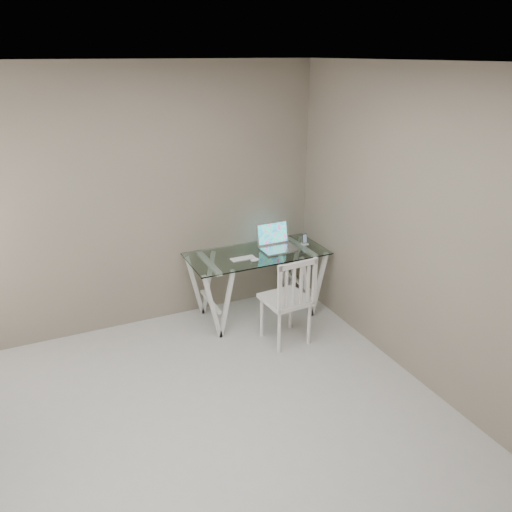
{
  "coord_description": "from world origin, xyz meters",
  "views": [
    {
      "loc": [
        -0.92,
        -2.67,
        2.76
      ],
      "look_at": [
        1.04,
        1.55,
        0.85
      ],
      "focal_mm": 35.0,
      "sensor_mm": 36.0,
      "label": 1
    }
  ],
  "objects": [
    {
      "name": "mouse",
      "position": [
        1.07,
        1.65,
        0.76
      ],
      "size": [
        0.1,
        0.06,
        0.03
      ],
      "primitive_type": "ellipsoid",
      "color": "white",
      "rests_on": "desk"
    },
    {
      "name": "room",
      "position": [
        -0.06,
        0.02,
        1.72
      ],
      "size": [
        4.5,
        4.52,
        2.71
      ],
      "color": "#A9A7A2",
      "rests_on": "ground"
    },
    {
      "name": "chair",
      "position": [
        1.23,
        1.16,
        0.52
      ],
      "size": [
        0.46,
        0.46,
        0.95
      ],
      "rotation": [
        0.0,
        0.0,
        0.06
      ],
      "color": "silver",
      "rests_on": "ground"
    },
    {
      "name": "desk",
      "position": [
        1.19,
        1.85,
        0.38
      ],
      "size": [
        1.5,
        0.7,
        0.75
      ],
      "color": "silver",
      "rests_on": "ground"
    },
    {
      "name": "keyboard",
      "position": [
        0.99,
        1.76,
        0.75
      ],
      "size": [
        0.28,
        0.12,
        0.01
      ],
      "primitive_type": "cube",
      "color": "silver",
      "rests_on": "desk"
    },
    {
      "name": "laptop",
      "position": [
        1.45,
        1.9,
        0.81
      ],
      "size": [
        0.39,
        0.33,
        0.27
      ],
      "color": "silver",
      "rests_on": "desk"
    },
    {
      "name": "phone_dock",
      "position": [
        1.79,
        1.86,
        0.78
      ],
      "size": [
        0.07,
        0.07,
        0.12
      ],
      "color": "white",
      "rests_on": "desk"
    }
  ]
}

